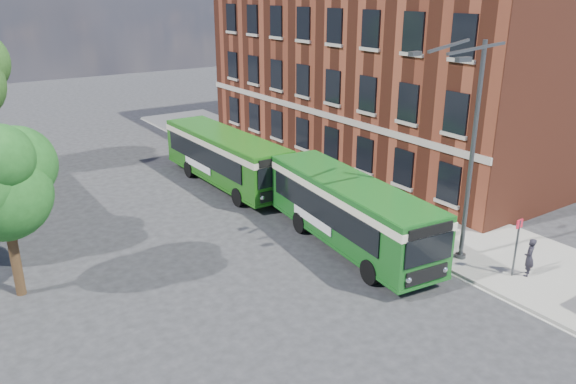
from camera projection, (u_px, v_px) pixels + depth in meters
ground at (333, 275)px, 22.37m from camera, size 120.00×120.00×0.00m
pavement at (341, 186)px, 32.26m from camera, size 6.00×48.00×0.15m
kerb_line at (298, 197)px, 30.67m from camera, size 0.12×48.00×0.01m
brick_office at (389, 50)px, 36.73m from camera, size 12.10×26.00×14.20m
street_lamp at (466, 152)px, 21.74m from camera, size 2.96×2.38×9.00m
bus_stop_sign at (517, 244)px, 21.56m from camera, size 0.35×0.08×2.52m
bus_front at (350, 207)px, 24.31m from camera, size 3.65×10.46×3.02m
bus_rear at (225, 154)px, 32.13m from camera, size 2.72×10.73×3.02m
pedestrian_a at (529, 257)px, 21.79m from camera, size 0.67×0.58×1.55m
pedestrian_b at (427, 223)px, 24.83m from camera, size 0.82×0.65×1.64m
tree_left at (3, 181)px, 19.45m from camera, size 3.91×3.72×6.60m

